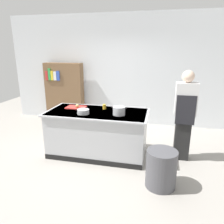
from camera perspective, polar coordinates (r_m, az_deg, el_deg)
name	(u,v)px	position (r m, az deg, el deg)	size (l,w,h in m)	color
ground_plane	(98,153)	(4.49, -3.75, -10.97)	(10.00, 10.00, 0.00)	#9E9991
back_wall	(118,70)	(6.05, 1.73, 11.16)	(6.40, 0.12, 3.00)	silver
counter_island	(98,132)	(4.29, -3.87, -5.46)	(1.98, 0.98, 0.90)	#B7BABF
cutting_board	(76,107)	(4.47, -9.66, 1.24)	(0.40, 0.28, 0.02)	red
onion	(77,106)	(4.39, -9.33, 1.62)	(0.07, 0.07, 0.07)	tan
stock_pot	(119,111)	(3.92, 1.90, 0.33)	(0.29, 0.23, 0.16)	#B7BABF
mixing_bowl	(83,112)	(4.02, -7.77, 0.11)	(0.23, 0.23, 0.09)	#B7BABF
juice_cup	(104,107)	(4.30, -2.09, 1.43)	(0.07, 0.07, 0.10)	yellow
trash_bin	(161,169)	(3.47, 13.09, -14.66)	(0.47, 0.47, 0.61)	#4C4C51
person_chef	(184,114)	(4.16, 18.93, -0.51)	(0.38, 0.25, 1.72)	#242424
bookshelf	(65,93)	(6.34, -12.65, 5.10)	(1.10, 0.31, 1.70)	brown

